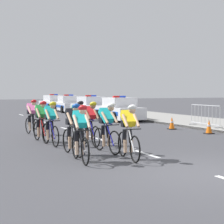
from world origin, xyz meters
name	(u,v)px	position (x,y,z in m)	size (l,w,h in m)	color
ground_plane	(207,173)	(0.00, 0.00, 0.00)	(160.00, 160.00, 0.00)	#424247
sidewalk_slab	(170,118)	(8.27, 14.00, 0.06)	(5.03, 60.00, 0.12)	gray
kerb_edge	(138,119)	(5.83, 14.00, 0.07)	(0.16, 60.00, 0.13)	#9E9E99
lane_markings_centre	(66,129)	(0.00, 10.88, 0.00)	(0.14, 25.60, 0.01)	white
cyclist_lead	(80,133)	(-2.23, 2.43, 0.79)	(0.44, 1.72, 1.56)	black
cyclist_second	(129,131)	(-0.91, 2.19, 0.79)	(0.46, 1.72, 1.56)	black
cyclist_third	(73,129)	(-2.07, 3.51, 0.79)	(0.43, 1.72, 1.56)	black
cyclist_fourth	(107,127)	(-0.99, 3.49, 0.79)	(0.44, 1.72, 1.56)	black
cyclist_fifth	(51,123)	(-2.16, 5.69, 0.79)	(0.43, 1.72, 1.56)	black
cyclist_sixth	(90,123)	(-0.92, 5.09, 0.79)	(0.42, 1.72, 1.56)	black
cyclist_seventh	(41,121)	(-2.25, 6.67, 0.79)	(0.44, 1.72, 1.56)	black
cyclist_eighth	(78,121)	(-0.98, 6.22, 0.79)	(0.43, 1.72, 1.56)	black
cyclist_ninth	(32,117)	(-2.09, 9.05, 0.79)	(0.45, 1.72, 1.56)	black
police_car_nearest	(119,110)	(4.70, 14.59, 0.68)	(2.07, 4.44, 1.59)	white
police_car_second	(90,107)	(4.70, 19.65, 0.68)	(2.03, 4.41, 1.59)	silver
police_car_third	(68,104)	(4.70, 25.24, 0.68)	(2.18, 4.49, 1.59)	white
police_car_furthest	(53,103)	(4.70, 30.34, 0.68)	(2.26, 4.53, 1.59)	white
crowd_barrier_rear	(205,116)	(6.45, 8.13, 0.65)	(0.57, 2.32, 1.07)	#B7BABF
traffic_cone_near	(172,123)	(4.69, 8.46, 0.31)	(0.36, 0.36, 0.64)	black
traffic_cone_far	(209,127)	(5.11, 6.18, 0.31)	(0.36, 0.36, 0.64)	black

